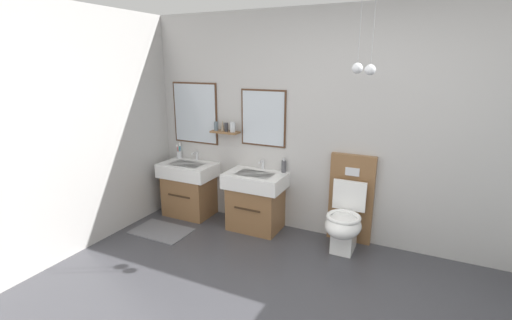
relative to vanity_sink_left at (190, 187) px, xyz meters
The scene contains 10 objects.
wall_back 2.30m from the vanity_sink_left, ahead, with size 5.44×0.66×2.52m.
wall_left 2.08m from the vanity_sink_left, 106.45° to the right, with size 0.12×4.25×2.52m, color #B7B5B2.
bath_mat 0.70m from the vanity_sink_left, 90.00° to the right, with size 0.68×0.44×0.01m, color slate.
vanity_sink_left is the anchor object (origin of this frame).
tap_on_left_sink 0.44m from the vanity_sink_left, 90.00° to the left, with size 0.03×0.13×0.11m.
vanity_sink_right 0.97m from the vanity_sink_left, ahead, with size 0.70×0.49×0.70m.
tap_on_right_sink 1.06m from the vanity_sink_left, 10.37° to the left, with size 0.03×0.13×0.11m.
toilet 2.05m from the vanity_sink_left, ahead, with size 0.48×0.62×1.00m.
toothbrush_cup 0.50m from the vanity_sink_left, 148.54° to the left, with size 0.07×0.07×0.21m.
soap_dispenser 1.32m from the vanity_sink_left, ahead, with size 0.06×0.06×0.17m.
Camera 1 is at (0.61, -1.84, 1.96)m, focal length 25.37 mm.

